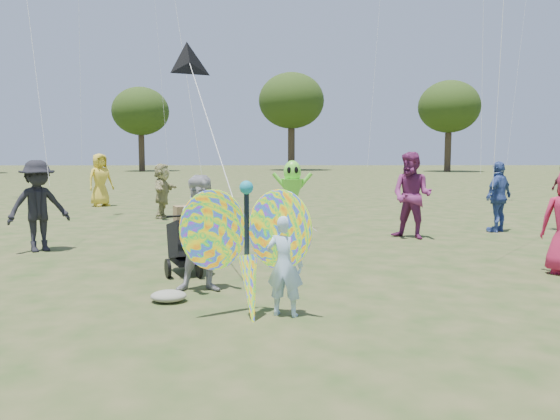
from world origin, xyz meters
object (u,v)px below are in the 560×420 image
object	(u,v)px
jogging_stroller	(187,235)
child_girl	(285,265)
crowd_g	(100,180)
adult_man	(204,234)
crowd_e	(412,195)
crowd_b	(38,206)
butterfly_kite	(248,248)
alien_kite	(292,191)
crowd_c	(498,197)
crowd_d	(162,191)

from	to	relation	value
jogging_stroller	child_girl	bearing A→B (deg)	-80.26
crowd_g	jogging_stroller	distance (m)	12.10
adult_man	crowd_e	world-z (taller)	crowd_e
crowd_b	crowd_g	bearing A→B (deg)	63.00
jogging_stroller	crowd_g	bearing A→B (deg)	90.67
crowd_e	jogging_stroller	bearing A→B (deg)	-105.02
butterfly_kite	child_girl	bearing A→B (deg)	6.74
adult_man	crowd_e	bearing A→B (deg)	44.57
child_girl	alien_kite	distance (m)	7.40
crowd_e	crowd_b	bearing A→B (deg)	-131.46
crowd_c	crowd_d	distance (m)	9.26
jogging_stroller	crowd_b	bearing A→B (deg)	125.62
crowd_c	jogging_stroller	distance (m)	8.23
child_girl	adult_man	size ratio (longest dim) A/B	0.75
jogging_stroller	alien_kite	size ratio (longest dim) A/B	0.65
child_girl	crowd_c	distance (m)	8.71
butterfly_kite	jogging_stroller	bearing A→B (deg)	113.99
crowd_d	alien_kite	bearing A→B (deg)	-116.72
crowd_e	alien_kite	world-z (taller)	crowd_e
crowd_g	alien_kite	size ratio (longest dim) A/B	1.09
child_girl	crowd_g	distance (m)	14.89
crowd_c	crowd_d	world-z (taller)	crowd_c
adult_man	crowd_c	distance (m)	8.63
child_girl	jogging_stroller	world-z (taller)	child_girl
crowd_b	crowd_d	xyz separation A→B (m)	(1.32, 5.51, -0.08)
crowd_e	crowd_g	world-z (taller)	crowd_e
child_girl	crowd_g	size ratio (longest dim) A/B	0.64
adult_man	butterfly_kite	distance (m)	1.37
child_girl	jogging_stroller	distance (m)	2.82
adult_man	crowd_b	world-z (taller)	crowd_b
crowd_b	crowd_e	world-z (taller)	crowd_e
crowd_b	crowd_e	xyz separation A→B (m)	(7.69, 1.48, 0.08)
child_girl	crowd_b	xyz separation A→B (m)	(-4.69, 4.34, 0.29)
crowd_d	crowd_e	size ratio (longest dim) A/B	0.83
crowd_g	jogging_stroller	xyz separation A→B (m)	(4.80, -11.10, -0.34)
crowd_c	alien_kite	size ratio (longest dim) A/B	0.99
crowd_d	crowd_g	bearing A→B (deg)	45.55
crowd_d	crowd_e	distance (m)	7.54
alien_kite	crowd_g	bearing A→B (deg)	137.68
crowd_b	crowd_c	distance (m)	10.39
adult_man	crowd_g	bearing A→B (deg)	108.81
crowd_e	crowd_g	size ratio (longest dim) A/B	1.02
crowd_d	crowd_e	world-z (taller)	crowd_e
crowd_c	butterfly_kite	bearing A→B (deg)	11.51
child_girl	crowd_b	size ratio (longest dim) A/B	0.68
crowd_b	butterfly_kite	xyz separation A→B (m)	(4.26, -4.39, -0.07)
crowd_d	butterfly_kite	distance (m)	10.32
child_girl	jogging_stroller	xyz separation A→B (m)	(-1.51, 2.38, 0.01)
child_girl	butterfly_kite	world-z (taller)	butterfly_kite
child_girl	crowd_c	size ratio (longest dim) A/B	0.70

